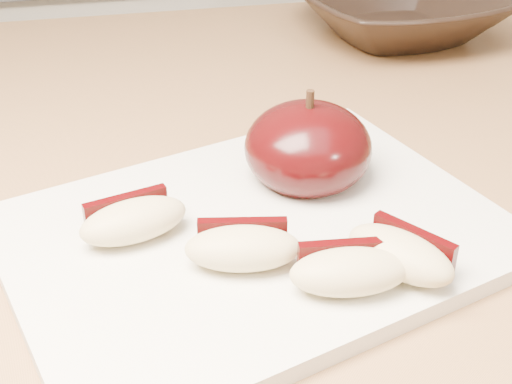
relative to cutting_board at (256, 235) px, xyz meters
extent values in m
cube|color=silver|center=(-0.07, 0.82, -0.46)|extent=(2.40, 0.60, 0.90)
cube|color=#9C6E44|center=(-0.07, 0.12, -0.03)|extent=(1.64, 0.64, 0.04)
cube|color=silver|center=(0.00, 0.00, 0.00)|extent=(0.33, 0.28, 0.01)
ellipsoid|color=black|center=(0.04, 0.05, 0.03)|extent=(0.10, 0.10, 0.06)
cylinder|color=black|center=(0.04, 0.05, 0.06)|extent=(0.01, 0.01, 0.01)
ellipsoid|color=tan|center=(-0.07, 0.01, 0.02)|extent=(0.07, 0.05, 0.02)
cube|color=black|center=(-0.07, 0.02, 0.02)|extent=(0.05, 0.02, 0.02)
ellipsoid|color=tan|center=(-0.01, -0.03, 0.02)|extent=(0.07, 0.04, 0.02)
cube|color=black|center=(-0.01, -0.02, 0.02)|extent=(0.05, 0.01, 0.02)
ellipsoid|color=tan|center=(0.04, -0.06, 0.02)|extent=(0.07, 0.04, 0.02)
cube|color=black|center=(0.04, -0.05, 0.02)|extent=(0.05, 0.01, 0.02)
ellipsoid|color=tan|center=(0.07, -0.06, 0.02)|extent=(0.06, 0.07, 0.02)
cube|color=black|center=(0.08, -0.05, 0.02)|extent=(0.03, 0.04, 0.02)
imported|color=black|center=(0.21, 0.32, 0.02)|extent=(0.23, 0.23, 0.05)
camera|label=1|loc=(-0.07, -0.33, 0.25)|focal=50.00mm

